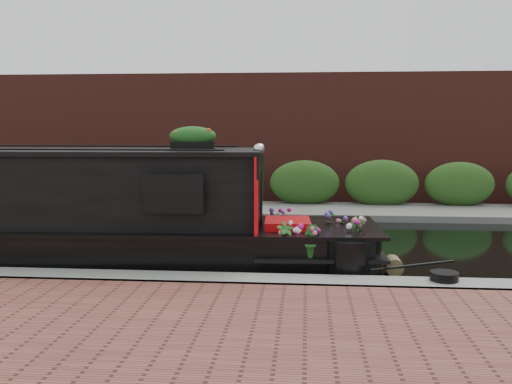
{
  "coord_description": "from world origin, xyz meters",
  "views": [
    {
      "loc": [
        2.22,
        -11.11,
        2.41
      ],
      "look_at": [
        1.29,
        -0.6,
        1.16
      ],
      "focal_mm": 40.0,
      "sensor_mm": 36.0,
      "label": 1
    }
  ],
  "objects": [
    {
      "name": "far_hedge",
      "position": [
        0.0,
        5.1,
        0.0
      ],
      "size": [
        40.0,
        1.1,
        2.8
      ],
      "primitive_type": "cube",
      "color": "#264C19",
      "rests_on": "ground"
    },
    {
      "name": "far_brick_wall",
      "position": [
        0.0,
        7.2,
        0.0
      ],
      "size": [
        40.0,
        1.0,
        8.0
      ],
      "primitive_type": "cube",
      "color": "#5A251E",
      "rests_on": "ground"
    },
    {
      "name": "coiled_mooring_rope",
      "position": [
        4.15,
        -3.17,
        0.31
      ],
      "size": [
        0.39,
        0.39,
        0.12
      ],
      "primitive_type": "cylinder",
      "color": "black",
      "rests_on": "near_bank_coping"
    },
    {
      "name": "ground",
      "position": [
        0.0,
        0.0,
        0.0
      ],
      "size": [
        80.0,
        80.0,
        0.0
      ],
      "primitive_type": "plane",
      "color": "black",
      "rests_on": "ground"
    },
    {
      "name": "near_bank_coping",
      "position": [
        0.0,
        -3.3,
        0.0
      ],
      "size": [
        40.0,
        0.6,
        0.5
      ],
      "primitive_type": "cube",
      "color": "gray",
      "rests_on": "ground"
    },
    {
      "name": "narrowboat",
      "position": [
        -2.33,
        -1.94,
        0.77
      ],
      "size": [
        11.06,
        2.43,
        2.58
      ],
      "rotation": [
        0.0,
        0.0,
        0.05
      ],
      "color": "black",
      "rests_on": "ground"
    },
    {
      "name": "rope_fender",
      "position": [
        3.64,
        -1.94,
        0.14
      ],
      "size": [
        0.28,
        0.38,
        0.28
      ],
      "primitive_type": "cylinder",
      "rotation": [
        1.57,
        0.0,
        0.0
      ],
      "color": "brown",
      "rests_on": "ground"
    },
    {
      "name": "far_bank_path",
      "position": [
        0.0,
        4.2,
        0.0
      ],
      "size": [
        40.0,
        2.4,
        0.34
      ],
      "primitive_type": "cube",
      "color": "#62625E",
      "rests_on": "ground"
    }
  ]
}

